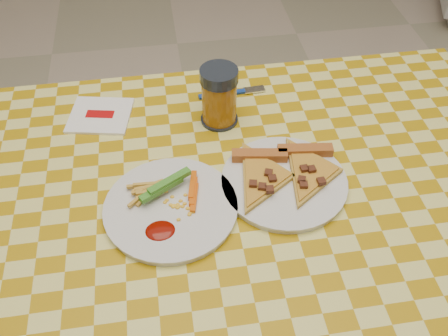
% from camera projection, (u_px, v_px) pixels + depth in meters
% --- Properties ---
extents(table, '(1.28, 0.88, 0.76)m').
position_uv_depth(table, '(233.00, 227.00, 1.00)').
color(table, silver).
rests_on(table, ground).
extents(plate_left, '(0.32, 0.32, 0.01)m').
position_uv_depth(plate_left, '(171.00, 209.00, 0.93)').
color(plate_left, silver).
rests_on(plate_left, table).
extents(plate_right, '(0.25, 0.25, 0.01)m').
position_uv_depth(plate_right, '(284.00, 183.00, 0.98)').
color(plate_right, silver).
rests_on(plate_right, table).
extents(fries_veggies, '(0.16, 0.15, 0.04)m').
position_uv_depth(fries_veggies, '(165.00, 198.00, 0.93)').
color(fries_veggies, gold).
rests_on(fries_veggies, plate_left).
extents(pizza_slices, '(0.26, 0.23, 0.02)m').
position_uv_depth(pizza_slices, '(285.00, 171.00, 0.98)').
color(pizza_slices, gold).
rests_on(pizza_slices, plate_right).
extents(drink_glass, '(0.08, 0.08, 0.13)m').
position_uv_depth(drink_glass, '(219.00, 97.00, 1.07)').
color(drink_glass, black).
rests_on(drink_glass, table).
extents(napkin, '(0.16, 0.15, 0.01)m').
position_uv_depth(napkin, '(100.00, 115.00, 1.12)').
color(napkin, white).
rests_on(napkin, table).
extents(fork, '(0.16, 0.03, 0.01)m').
position_uv_depth(fork, '(233.00, 93.00, 1.18)').
color(fork, navy).
rests_on(fork, table).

